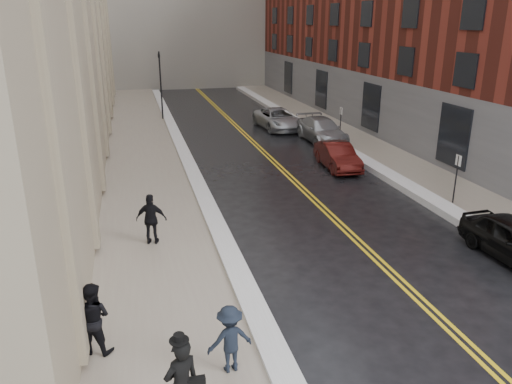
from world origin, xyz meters
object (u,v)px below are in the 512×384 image
pedestrian_a (93,318)px  car_maroon (338,156)px  pedestrian_c (151,219)px  pedestrian_b (230,339)px  car_silver_far (278,119)px  car_silver_near (322,130)px

pedestrian_a → car_maroon: bearing=-107.3°
pedestrian_c → pedestrian_a: bearing=89.0°
car_maroon → pedestrian_b: size_ratio=2.59×
pedestrian_a → pedestrian_c: size_ratio=0.98×
car_maroon → pedestrian_c: 12.46m
car_silver_far → car_maroon: bearing=-93.4°
car_silver_near → car_maroon: bearing=-104.0°
car_silver_far → pedestrian_a: pedestrian_a is taller
car_silver_near → pedestrian_a: 23.06m
car_silver_far → pedestrian_a: (-11.40, -23.54, 0.30)m
car_silver_far → pedestrian_a: 26.15m
car_silver_near → car_silver_far: (-1.60, 4.49, -0.02)m
pedestrian_a → pedestrian_c: 5.93m
car_maroon → car_silver_far: (-0.19, 10.39, 0.05)m
car_silver_near → pedestrian_c: (-11.39, -13.34, 0.29)m
pedestrian_a → pedestrian_b: bearing=178.3°
car_silver_far → pedestrian_c: bearing=-123.3°
car_silver_far → pedestrian_b: pedestrian_b is taller
car_silver_near → pedestrian_a: bearing=-124.8°
car_silver_far → pedestrian_b: (-8.49, -24.94, 0.21)m
pedestrian_a → pedestrian_b: (2.91, -1.41, -0.09)m
car_silver_near → pedestrian_a: pedestrian_a is taller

